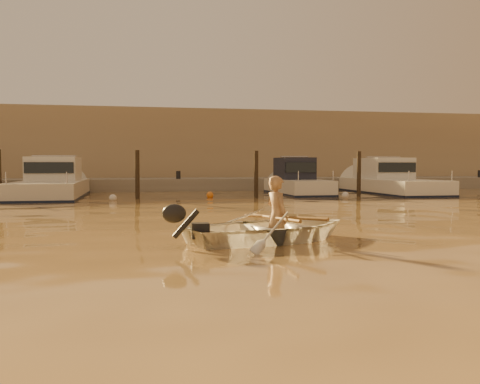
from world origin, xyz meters
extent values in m
plane|color=olive|center=(0.00, 0.00, 0.00)|extent=(160.00, 160.00, 0.00)
imported|color=white|center=(2.11, 1.01, 0.22)|extent=(3.91, 3.32, 0.69)
imported|color=#A17650|center=(2.20, 1.05, 0.45)|extent=(0.52, 0.63, 1.49)
cylinder|color=brown|center=(2.34, 1.10, 0.42)|extent=(1.13, 1.83, 0.13)
cylinder|color=brown|center=(2.16, 1.03, 0.42)|extent=(0.39, 2.08, 0.13)
cylinder|color=#2D2319|center=(-0.20, 13.80, 0.90)|extent=(0.18, 0.18, 2.20)
cylinder|color=#2D2319|center=(4.80, 13.80, 0.90)|extent=(0.18, 0.18, 2.20)
cylinder|color=#2D2319|center=(9.50, 13.80, 0.90)|extent=(0.18, 0.18, 2.20)
sphere|color=silver|center=(-1.16, 12.89, 0.10)|extent=(0.30, 0.30, 0.30)
sphere|color=orange|center=(2.86, 14.20, 0.10)|extent=(0.30, 0.30, 0.30)
sphere|color=silver|center=(8.52, 12.95, 0.10)|extent=(0.30, 0.30, 0.30)
cube|color=gray|center=(0.00, 21.50, 0.15)|extent=(52.00, 4.00, 1.00)
cube|color=#9E8466|center=(0.00, 27.00, 2.40)|extent=(46.00, 7.00, 4.80)
camera|label=1|loc=(-0.42, -8.46, 1.40)|focal=40.00mm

